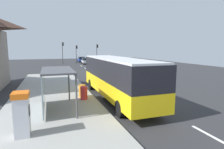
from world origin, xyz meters
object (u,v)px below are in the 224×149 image
bus (116,76)px  sedan_far (86,61)px  ticket_machine (22,114)px  traffic_light_median (77,51)px  traffic_light_far_side (63,50)px  sedan_near (81,59)px  recycling_bin_orange (82,91)px  recycling_bin_red (84,93)px  white_van (101,63)px  bus_shelter (52,79)px  traffic_light_near_side (97,51)px

bus → sedan_far: bearing=83.0°
ticket_machine → traffic_light_median: bearing=78.6°
bus → sedan_far: size_ratio=2.48×
traffic_light_far_side → traffic_light_median: (3.51, 0.80, -0.45)m
sedan_far → traffic_light_far_side: (-5.41, 1.86, 2.81)m
sedan_near → recycling_bin_orange: (-6.50, -38.71, -0.14)m
ticket_machine → recycling_bin_red: ticket_machine is taller
ticket_machine → bus: bearing=38.7°
white_van → bus_shelter: bus_shelter is taller
sedan_far → traffic_light_near_side: size_ratio=0.89×
white_van → recycling_bin_red: (-6.40, -18.02, -0.69)m
white_van → bus: bearing=-102.2°
traffic_light_near_side → traffic_light_far_side: (-8.61, 0.80, 0.29)m
white_van → recycling_bin_orange: size_ratio=5.52×
white_van → sedan_near: 21.40m
sedan_far → bus_shelter: 35.63m
white_van → sedan_far: bearing=89.6°
sedan_near → sedan_far: 6.66m
traffic_light_median → bus_shelter: size_ratio=1.18×
sedan_near → white_van: bearing=-90.3°
sedan_near → sedan_far: (0.00, -6.66, 0.00)m
recycling_bin_red → traffic_light_near_side: traffic_light_near_side is taller
sedan_far → ticket_machine: (-10.06, -37.69, 0.38)m
traffic_light_near_side → bus_shelter: 37.55m
recycling_bin_red → traffic_light_median: traffic_light_median is taller
sedan_near → bus_shelter: (-8.71, -41.19, 1.31)m
white_van → traffic_light_near_side: (3.30, 15.79, 1.96)m
recycling_bin_red → bus: bearing=-2.1°
white_van → traffic_light_median: bearing=95.9°
sedan_near → traffic_light_median: (-1.90, -4.00, 2.36)m
bus → traffic_light_median: traffic_light_median is taller
recycling_bin_orange → traffic_light_far_side: size_ratio=0.17×
bus → traffic_light_near_side: 34.70m
traffic_light_far_side → sedan_near: bearing=41.6°
white_van → traffic_light_near_side: 16.25m
white_van → traffic_light_near_side: size_ratio=1.05×
recycling_bin_red → recycling_bin_orange: same height
recycling_bin_orange → traffic_light_far_side: 34.06m
bus_shelter → white_van: bearing=66.5°
traffic_light_median → bus_shelter: bearing=-100.4°
ticket_machine → traffic_light_median: 41.22m
white_van → traffic_light_median: size_ratio=1.11×
recycling_bin_orange → bus_shelter: size_ratio=0.24×
white_van → bus_shelter: bearing=-113.5°
white_van → sedan_near: bearing=89.7°
white_van → ticket_machine: 25.02m
recycling_bin_orange → traffic_light_near_side: bearing=73.7°
bus → sedan_far: bus is taller
bus → white_van: (3.91, 18.11, -0.50)m
sedan_far → bus: bearing=-97.0°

